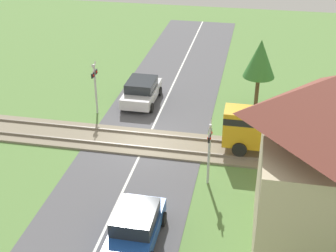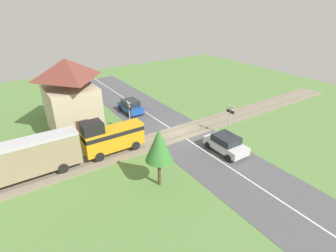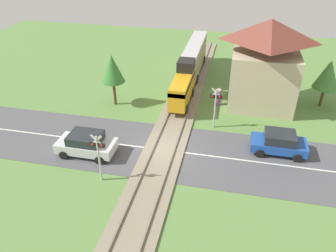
{
  "view_description": "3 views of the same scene",
  "coord_description": "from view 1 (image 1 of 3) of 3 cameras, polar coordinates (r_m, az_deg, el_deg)",
  "views": [
    {
      "loc": [
        21.22,
        5.44,
        12.94
      ],
      "look_at": [
        0.0,
        1.25,
        1.2
      ],
      "focal_mm": 50.0,
      "sensor_mm": 36.0,
      "label": 1
    },
    {
      "loc": [
        -18.54,
        13.63,
        12.02
      ],
      "look_at": [
        0.0,
        1.25,
        1.2
      ],
      "focal_mm": 28.0,
      "sensor_mm": 36.0,
      "label": 2
    },
    {
      "loc": [
        4.14,
        -17.71,
        13.18
      ],
      "look_at": [
        0.0,
        1.25,
        1.2
      ],
      "focal_mm": 35.0,
      "sensor_mm": 36.0,
      "label": 3
    }
  ],
  "objects": [
    {
      "name": "crossing_signal_west_approach",
      "position": [
        28.1,
        -8.9,
        5.39
      ],
      "size": [
        0.9,
        0.18,
        3.25
      ],
      "color": "#B7B7B7",
      "rests_on": "ground_plane"
    },
    {
      "name": "station_building",
      "position": [
        17.75,
        18.3,
        -5.12
      ],
      "size": [
        5.6,
        4.74,
        7.23
      ],
      "color": "#C6B793",
      "rests_on": "ground_plane"
    },
    {
      "name": "ground_plane",
      "position": [
        25.45,
        -2.76,
        -2.12
      ],
      "size": [
        60.0,
        60.0,
        0.0
      ],
      "primitive_type": "plane",
      "color": "#5B8442"
    },
    {
      "name": "crossing_signal_east_approach",
      "position": [
        21.28,
        5.07,
        -2.33
      ],
      "size": [
        0.9,
        0.18,
        3.25
      ],
      "color": "#B7B7B7",
      "rests_on": "ground_plane"
    },
    {
      "name": "tree_roadside_hedge",
      "position": [
        28.53,
        11.16,
        8.02
      ],
      "size": [
        1.92,
        1.92,
        4.4
      ],
      "color": "brown",
      "rests_on": "ground_plane"
    },
    {
      "name": "track_bed",
      "position": [
        25.41,
        -2.76,
        -1.98
      ],
      "size": [
        2.8,
        48.0,
        0.24
      ],
      "color": "gray",
      "rests_on": "ground_plane"
    },
    {
      "name": "pedestrian_by_station",
      "position": [
        22.06,
        14.6,
        -6.27
      ],
      "size": [
        0.38,
        0.38,
        1.55
      ],
      "color": "#7F3D84",
      "rests_on": "ground_plane"
    },
    {
      "name": "road_surface",
      "position": [
        25.44,
        -2.76,
        -2.1
      ],
      "size": [
        48.0,
        6.4,
        0.02
      ],
      "color": "#515156",
      "rests_on": "ground_plane"
    },
    {
      "name": "car_near_crossing",
      "position": [
        29.68,
        -3.24,
        4.29
      ],
      "size": [
        3.86,
        2.01,
        1.54
      ],
      "color": "silver",
      "rests_on": "ground_plane"
    },
    {
      "name": "car_far_side",
      "position": [
        18.74,
        -3.97,
        -12.02
      ],
      "size": [
        3.63,
        1.9,
        1.52
      ],
      "color": "#1E4CA8",
      "rests_on": "ground_plane"
    }
  ]
}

